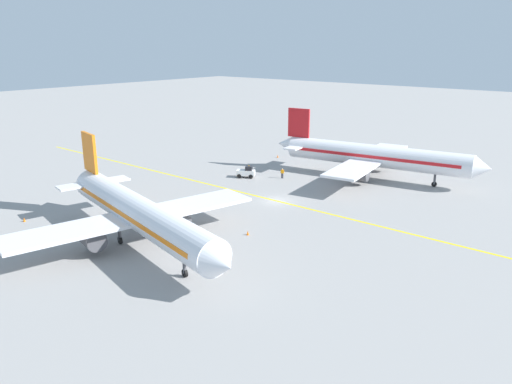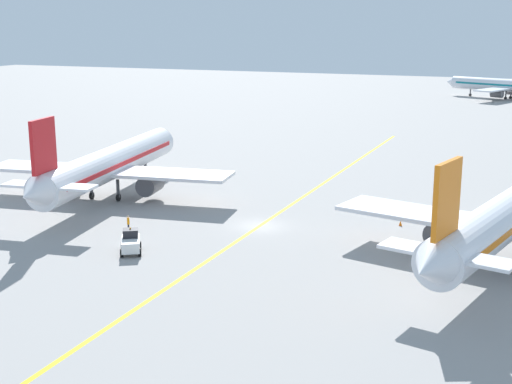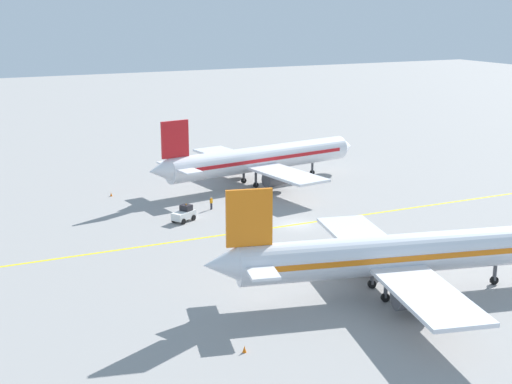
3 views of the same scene
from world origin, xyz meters
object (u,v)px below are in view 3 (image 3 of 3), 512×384
object	(u,v)px
ground_crew_worker	(211,203)
traffic_cone_near_nose	(396,247)
airplane_at_gate	(259,159)
airplane_adjacent_stand	(396,255)
traffic_cone_mid_apron	(111,194)
traffic_cone_by_wingtip	(244,349)
baggage_tug_white	(184,214)

from	to	relation	value
ground_crew_worker	traffic_cone_near_nose	world-z (taller)	ground_crew_worker
airplane_at_gate	traffic_cone_near_nose	xyz separation A→B (m)	(32.49, 0.71, -3.43)
airplane_adjacent_stand	traffic_cone_mid_apron	world-z (taller)	airplane_adjacent_stand
airplane_adjacent_stand	traffic_cone_by_wingtip	size ratio (longest dim) A/B	64.00
ground_crew_worker	airplane_adjacent_stand	bearing A→B (deg)	8.05
traffic_cone_near_nose	airplane_adjacent_stand	bearing A→B (deg)	-37.08
ground_crew_worker	traffic_cone_near_nose	distance (m)	26.02
airplane_at_gate	traffic_cone_by_wingtip	size ratio (longest dim) A/B	64.54
baggage_tug_white	traffic_cone_near_nose	size ratio (longest dim) A/B	6.08
baggage_tug_white	ground_crew_worker	distance (m)	5.98
baggage_tug_white	traffic_cone_mid_apron	xyz separation A→B (m)	(-15.39, -5.04, -0.63)
airplane_adjacent_stand	ground_crew_worker	world-z (taller)	airplane_adjacent_stand
airplane_adjacent_stand	traffic_cone_mid_apron	distance (m)	47.33
traffic_cone_near_nose	baggage_tug_white	bearing A→B (deg)	-139.21
airplane_at_gate	traffic_cone_near_nose	world-z (taller)	airplane_at_gate
airplane_at_gate	airplane_adjacent_stand	xyz separation A→B (m)	(42.29, -6.69, 0.00)
traffic_cone_mid_apron	traffic_cone_by_wingtip	bearing A→B (deg)	-2.93
traffic_cone_mid_apron	traffic_cone_by_wingtip	size ratio (longest dim) A/B	1.00
airplane_at_gate	traffic_cone_by_wingtip	world-z (taller)	airplane_at_gate
airplane_at_gate	ground_crew_worker	bearing A→B (deg)	-50.23
airplane_adjacent_stand	ground_crew_worker	distance (m)	33.30
ground_crew_worker	traffic_cone_mid_apron	size ratio (longest dim) A/B	3.05
baggage_tug_white	traffic_cone_by_wingtip	xyz separation A→B (m)	(33.94, -7.56, -0.63)
airplane_adjacent_stand	baggage_tug_white	size ratio (longest dim) A/B	10.53
traffic_cone_by_wingtip	airplane_adjacent_stand	bearing A→B (deg)	104.53
baggage_tug_white	ground_crew_worker	size ratio (longest dim) A/B	1.99
ground_crew_worker	traffic_cone_near_nose	bearing A→B (deg)	27.59
traffic_cone_mid_apron	ground_crew_worker	bearing A→B (deg)	39.69
airplane_at_gate	traffic_cone_by_wingtip	xyz separation A→B (m)	(46.74, -23.85, -3.43)
traffic_cone_near_nose	traffic_cone_by_wingtip	size ratio (longest dim) A/B	1.00
airplane_at_gate	airplane_adjacent_stand	bearing A→B (deg)	-8.99
ground_crew_worker	baggage_tug_white	bearing A→B (deg)	-55.86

